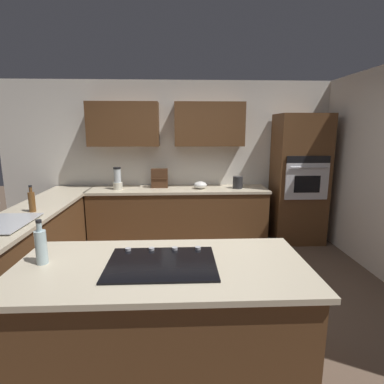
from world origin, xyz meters
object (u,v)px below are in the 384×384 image
(kettle, at_px, (238,182))
(sink_unit, at_px, (4,223))
(blender, at_px, (118,180))
(wall_oven, at_px, (299,179))
(dish_soap_bottle, at_px, (32,201))
(mixing_bowl, at_px, (200,185))
(cooktop, at_px, (162,263))
(oil_bottle, at_px, (41,246))
(spice_rack, at_px, (160,178))

(kettle, bearing_deg, sink_unit, 33.59)
(kettle, bearing_deg, blender, 0.00)
(sink_unit, bearing_deg, wall_oven, -153.90)
(dish_soap_bottle, bearing_deg, kettle, -153.63)
(kettle, bearing_deg, mixing_bowl, 0.00)
(dish_soap_bottle, bearing_deg, cooktop, 136.85)
(cooktop, xyz_separation_m, oil_bottle, (0.84, -0.05, 0.12))
(wall_oven, relative_size, dish_soap_bottle, 6.68)
(sink_unit, distance_m, dish_soap_bottle, 0.50)
(cooktop, bearing_deg, kettle, -111.13)
(sink_unit, relative_size, kettle, 3.65)
(sink_unit, relative_size, cooktop, 0.92)
(wall_oven, bearing_deg, mixing_bowl, 0.83)
(oil_bottle, bearing_deg, cooktop, 176.64)
(mixing_bowl, bearing_deg, wall_oven, -179.17)
(wall_oven, height_order, cooktop, wall_oven)
(blender, relative_size, kettle, 1.81)
(spice_rack, height_order, kettle, spice_rack)
(sink_unit, bearing_deg, spice_rack, -127.14)
(sink_unit, distance_m, blender, 1.95)
(blender, distance_m, mixing_bowl, 1.30)
(spice_rack, distance_m, dish_soap_bottle, 1.96)
(sink_unit, xyz_separation_m, dish_soap_bottle, (-0.06, -0.48, 0.11))
(wall_oven, xyz_separation_m, mixing_bowl, (1.60, 0.02, -0.07))
(cooktop, bearing_deg, sink_unit, -31.21)
(mixing_bowl, distance_m, kettle, 0.60)
(mixing_bowl, height_order, oil_bottle, oil_bottle)
(dish_soap_bottle, bearing_deg, sink_unit, 83.05)
(oil_bottle, bearing_deg, sink_unit, -50.28)
(sink_unit, height_order, dish_soap_bottle, dish_soap_bottle)
(oil_bottle, bearing_deg, dish_soap_bottle, -63.16)
(wall_oven, distance_m, spice_rack, 2.25)
(blender, height_order, spice_rack, blender)
(wall_oven, xyz_separation_m, spice_rack, (2.25, -0.08, 0.02))
(cooktop, relative_size, mixing_bowl, 3.64)
(mixing_bowl, bearing_deg, cooktop, 80.42)
(kettle, bearing_deg, oil_bottle, 54.83)
(blender, distance_m, kettle, 1.90)
(wall_oven, bearing_deg, dish_soap_bottle, 20.06)
(blender, xyz_separation_m, spice_rack, (-0.65, -0.11, 0.00))
(sink_unit, xyz_separation_m, oil_bottle, (-0.77, 0.93, 0.11))
(sink_unit, xyz_separation_m, cooktop, (-1.61, 0.98, -0.01))
(spice_rack, bearing_deg, sink_unit, 52.86)
(wall_oven, height_order, kettle, wall_oven)
(wall_oven, relative_size, oil_bottle, 6.43)
(spice_rack, bearing_deg, oil_bottle, 76.85)
(dish_soap_bottle, bearing_deg, oil_bottle, 116.84)
(mixing_bowl, bearing_deg, oil_bottle, 64.22)
(cooktop, relative_size, dish_soap_bottle, 2.46)
(cooktop, height_order, oil_bottle, oil_bottle)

